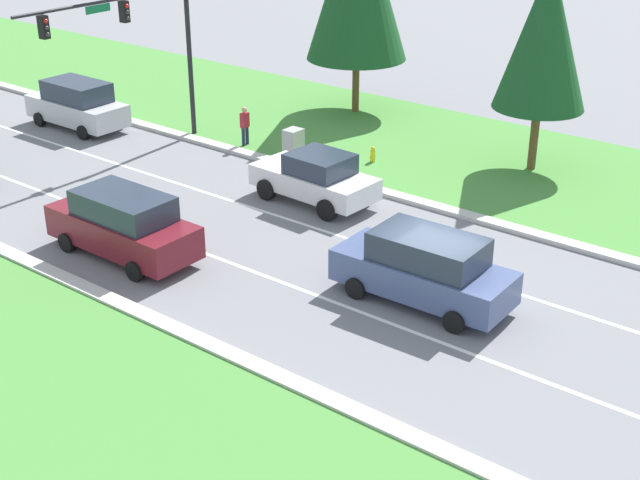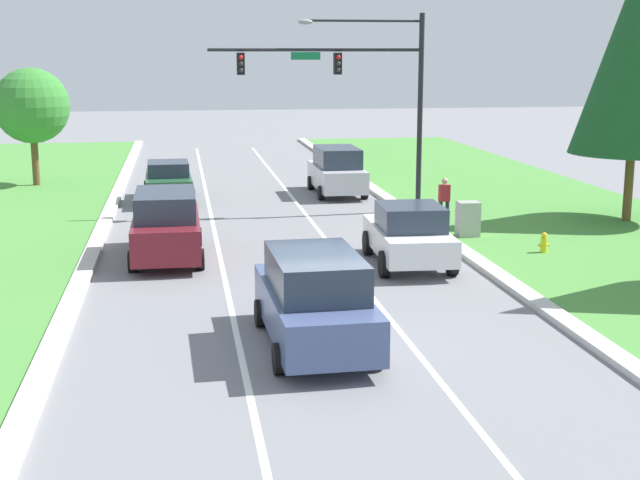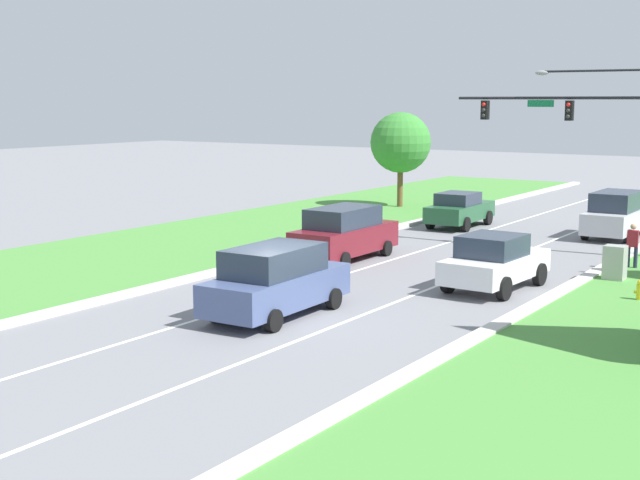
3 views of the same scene
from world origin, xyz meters
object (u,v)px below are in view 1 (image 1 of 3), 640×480
at_px(conifer_far_right_tree, 545,35).
at_px(utility_cabinet, 293,144).
at_px(slate_blue_suv, 424,268).
at_px(fire_hydrant, 373,155).
at_px(traffic_signal_mast, 143,25).
at_px(burgundy_suv, 123,224).
at_px(silver_suv, 77,104).
at_px(white_sedan, 316,178).
at_px(pedestrian, 245,125).

bearing_deg(conifer_far_right_tree, utility_cabinet, 120.33).
bearing_deg(slate_blue_suv, fire_hydrant, 40.78).
bearing_deg(traffic_signal_mast, burgundy_suv, -136.89).
relative_size(slate_blue_suv, silver_suv, 1.04).
bearing_deg(white_sedan, utility_cabinet, 52.33).
bearing_deg(white_sedan, slate_blue_suv, -116.41).
height_order(traffic_signal_mast, slate_blue_suv, traffic_signal_mast).
xyz_separation_m(traffic_signal_mast, burgundy_suv, (-7.22, -6.76, -4.02)).
xyz_separation_m(traffic_signal_mast, fire_hydrant, (4.16, -8.05, -4.71)).
height_order(silver_suv, conifer_far_right_tree, conifer_far_right_tree).
bearing_deg(fire_hydrant, silver_suv, 108.12).
distance_m(slate_blue_suv, pedestrian, 14.39).
bearing_deg(traffic_signal_mast, slate_blue_suv, -104.70).
bearing_deg(silver_suv, burgundy_suv, -122.14).
distance_m(white_sedan, utility_cabinet, 4.52).
bearing_deg(white_sedan, silver_suv, 91.58).
xyz_separation_m(utility_cabinet, pedestrian, (-0.07, 2.52, 0.32)).
bearing_deg(slate_blue_suv, traffic_signal_mast, 73.82).
relative_size(utility_cabinet, conifer_far_right_tree, 0.16).
bearing_deg(burgundy_suv, white_sedan, -15.56).
xyz_separation_m(utility_cabinet, conifer_far_right_tree, (4.66, -7.96, 4.57)).
bearing_deg(utility_cabinet, white_sedan, -130.40).
xyz_separation_m(white_sedan, conifer_far_right_tree, (7.58, -4.53, 4.27)).
relative_size(white_sedan, burgundy_suv, 0.90).
bearing_deg(conifer_far_right_tree, silver_suv, 112.18).
xyz_separation_m(silver_suv, fire_hydrant, (4.17, -12.74, -0.69)).
xyz_separation_m(silver_suv, utility_cabinet, (2.65, -9.98, -0.42)).
bearing_deg(pedestrian, utility_cabinet, 84.81).
distance_m(silver_suv, pedestrian, 7.90).
bearing_deg(pedestrian, silver_suv, -77.56).
xyz_separation_m(slate_blue_suv, utility_cabinet, (6.72, 10.25, -0.41)).
distance_m(burgundy_suv, fire_hydrant, 11.48).
distance_m(fire_hydrant, conifer_far_right_tree, 7.77).
height_order(burgundy_suv, conifer_far_right_tree, conifer_far_right_tree).
xyz_separation_m(white_sedan, silver_suv, (0.27, 13.41, 0.12)).
distance_m(utility_cabinet, fire_hydrant, 3.16).
bearing_deg(utility_cabinet, burgundy_suv, -171.48).
xyz_separation_m(slate_blue_suv, conifer_far_right_tree, (11.38, 2.28, 4.16)).
distance_m(slate_blue_suv, burgundy_suv, 9.32).
height_order(traffic_signal_mast, silver_suv, traffic_signal_mast).
height_order(burgundy_suv, silver_suv, silver_suv).
relative_size(white_sedan, fire_hydrant, 6.58).
height_order(traffic_signal_mast, pedestrian, traffic_signal_mast).
relative_size(traffic_signal_mast, fire_hydrant, 11.59).
relative_size(burgundy_suv, silver_suv, 1.05).
distance_m(traffic_signal_mast, slate_blue_suv, 16.55).
xyz_separation_m(burgundy_suv, fire_hydrant, (11.38, -1.29, -0.69)).
bearing_deg(silver_suv, slate_blue_suv, -101.31).
xyz_separation_m(white_sedan, slate_blue_suv, (-3.80, -6.81, 0.11)).
bearing_deg(white_sedan, fire_hydrant, 11.31).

